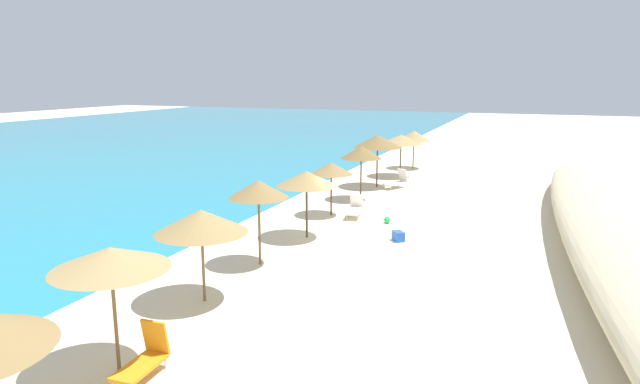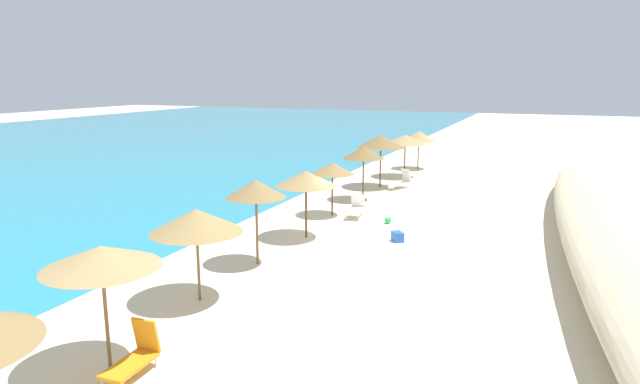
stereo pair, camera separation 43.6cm
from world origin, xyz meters
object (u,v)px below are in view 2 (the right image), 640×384
(beach_umbrella_6, at_px, (332,169))
(lounge_chair_0, at_px, (135,355))
(lounge_chair_2, at_px, (356,208))
(beach_umbrella_3, at_px, (196,221))
(cooler_box, at_px, (398,237))
(beach_ball, at_px, (388,220))
(beach_umbrella_2, at_px, (101,257))
(beach_umbrella_7, at_px, (364,152))
(beach_umbrella_8, at_px, (381,141))
(lounge_chair_1, at_px, (401,181))
(beach_umbrella_5, at_px, (306,179))
(beach_umbrella_9, at_px, (405,140))
(beach_umbrella_4, at_px, (256,189))
(beach_umbrella_10, at_px, (419,136))

(beach_umbrella_6, relative_size, lounge_chair_0, 1.81)
(lounge_chair_2, bearing_deg, lounge_chair_0, 81.29)
(beach_umbrella_3, distance_m, cooler_box, 8.65)
(lounge_chair_2, relative_size, beach_ball, 5.83)
(beach_umbrella_2, relative_size, beach_umbrella_7, 0.99)
(beach_umbrella_8, bearing_deg, beach_umbrella_3, -179.91)
(beach_ball, bearing_deg, beach_umbrella_6, 80.61)
(beach_umbrella_7, distance_m, lounge_chair_0, 17.83)
(beach_umbrella_8, bearing_deg, beach_ball, -160.98)
(lounge_chair_1, height_order, lounge_chair_2, lounge_chair_1)
(beach_umbrella_5, bearing_deg, lounge_chair_1, -4.82)
(lounge_chair_2, xyz_separation_m, cooler_box, (-3.04, -2.71, -0.17))
(beach_umbrella_9, bearing_deg, beach_umbrella_2, 179.87)
(beach_umbrella_2, bearing_deg, cooler_box, -15.94)
(beach_umbrella_2, xyz_separation_m, lounge_chair_2, (14.41, -0.54, -2.10))
(beach_umbrella_4, height_order, beach_umbrella_7, beach_umbrella_4)
(beach_umbrella_5, bearing_deg, beach_umbrella_9, -0.80)
(lounge_chair_2, distance_m, beach_ball, 1.80)
(beach_umbrella_8, relative_size, beach_ball, 10.25)
(beach_umbrella_9, height_order, lounge_chair_1, beach_umbrella_9)
(lounge_chair_2, bearing_deg, beach_umbrella_4, 73.64)
(cooler_box, bearing_deg, beach_umbrella_2, 164.06)
(beach_umbrella_10, distance_m, lounge_chair_2, 14.11)
(beach_umbrella_8, distance_m, beach_umbrella_10, 7.17)
(beach_umbrella_4, height_order, beach_umbrella_5, beach_umbrella_4)
(lounge_chair_2, bearing_deg, beach_umbrella_10, -97.54)
(beach_umbrella_3, height_order, lounge_chair_2, beach_umbrella_3)
(beach_umbrella_4, xyz_separation_m, lounge_chair_1, (14.25, -1.14, -2.13))
(beach_umbrella_4, xyz_separation_m, beach_umbrella_8, (14.15, 0.02, 0.06))
(beach_umbrella_6, height_order, lounge_chair_2, beach_umbrella_6)
(beach_umbrella_4, xyz_separation_m, lounge_chair_0, (-7.07, -1.04, -2.11))
(beach_umbrella_4, xyz_separation_m, beach_umbrella_5, (3.43, -0.23, -0.22))
(beach_umbrella_3, height_order, beach_umbrella_7, beach_umbrella_7)
(beach_umbrella_3, bearing_deg, beach_umbrella_2, -174.51)
(beach_umbrella_9, bearing_deg, beach_ball, -169.22)
(beach_umbrella_10, bearing_deg, beach_umbrella_6, 177.45)
(beach_ball, height_order, cooler_box, cooler_box)
(beach_umbrella_9, xyz_separation_m, cooler_box, (-13.62, -3.19, -2.13))
(beach_umbrella_6, relative_size, lounge_chair_2, 1.43)
(beach_umbrella_7, xyz_separation_m, lounge_chair_0, (-17.69, -0.91, -1.99))
(beach_umbrella_2, height_order, beach_umbrella_3, beach_umbrella_2)
(beach_umbrella_2, height_order, beach_umbrella_8, beach_umbrella_8)
(beach_umbrella_2, xyz_separation_m, beach_umbrella_3, (3.80, 0.37, -0.19))
(beach_umbrella_3, xyz_separation_m, beach_umbrella_8, (17.45, 0.03, 0.31))
(lounge_chair_1, bearing_deg, beach_umbrella_2, 114.90)
(beach_umbrella_2, xyz_separation_m, lounge_chair_1, (21.35, -0.76, -2.06))
(lounge_chair_0, distance_m, lounge_chair_1, 21.31)
(beach_umbrella_2, distance_m, beach_umbrella_6, 14.19)
(beach_umbrella_8, xyz_separation_m, beach_ball, (-7.52, -2.59, -2.44))
(lounge_chair_1, height_order, cooler_box, lounge_chair_1)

